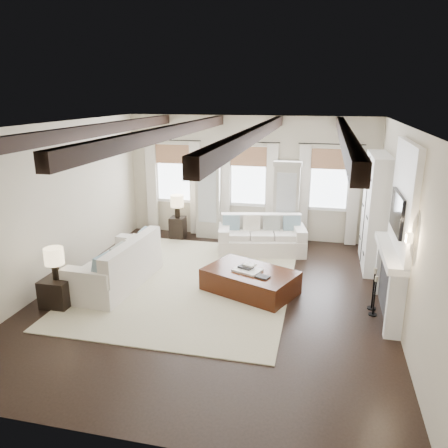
% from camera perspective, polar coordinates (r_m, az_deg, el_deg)
% --- Properties ---
extents(ground, '(7.50, 7.50, 0.00)m').
position_cam_1_polar(ground, '(8.48, -1.33, -9.36)').
color(ground, black).
rests_on(ground, ground).
extents(room_shell, '(6.54, 7.54, 3.22)m').
position_cam_1_polar(room_shell, '(8.56, 4.95, 4.24)').
color(room_shell, beige).
rests_on(room_shell, ground).
extents(area_rug, '(4.08, 5.00, 0.02)m').
position_cam_1_polar(area_rug, '(9.07, -4.52, -7.55)').
color(area_rug, beige).
rests_on(area_rug, ground).
extents(sofa_back, '(2.22, 1.34, 0.89)m').
position_cam_1_polar(sofa_back, '(10.66, 4.91, -1.82)').
color(sofa_back, white).
rests_on(sofa_back, ground).
extents(sofa_left, '(1.15, 2.31, 0.96)m').
position_cam_1_polar(sofa_left, '(9.04, -13.57, -5.50)').
color(sofa_left, white).
rests_on(sofa_left, ground).
extents(ottoman, '(1.98, 1.64, 0.45)m').
position_cam_1_polar(ottoman, '(8.57, 3.44, -7.45)').
color(ottoman, black).
rests_on(ottoman, ground).
extents(tray, '(0.61, 0.54, 0.04)m').
position_cam_1_polar(tray, '(8.44, 3.08, -6.04)').
color(tray, white).
rests_on(tray, ottoman).
extents(book_lower, '(0.32, 0.28, 0.04)m').
position_cam_1_polar(book_lower, '(8.49, 2.88, -5.61)').
color(book_lower, '#262628').
rests_on(book_lower, tray).
extents(book_upper, '(0.27, 0.24, 0.03)m').
position_cam_1_polar(book_upper, '(8.49, 3.32, -5.36)').
color(book_upper, beige).
rests_on(book_upper, book_lower).
extents(book_loose, '(0.29, 0.26, 0.03)m').
position_cam_1_polar(book_loose, '(8.18, 5.07, -6.90)').
color(book_loose, '#262628').
rests_on(book_loose, ottoman).
extents(side_table_front, '(0.52, 0.52, 0.52)m').
position_cam_1_polar(side_table_front, '(8.58, -20.84, -8.29)').
color(side_table_front, black).
rests_on(side_table_front, ground).
extents(lamp_front, '(0.34, 0.34, 0.59)m').
position_cam_1_polar(lamp_front, '(8.34, -21.31, -4.16)').
color(lamp_front, black).
rests_on(lamp_front, side_table_front).
extents(side_table_back, '(0.39, 0.39, 0.58)m').
position_cam_1_polar(side_table_back, '(11.71, -6.04, -0.48)').
color(side_table_back, black).
rests_on(side_table_back, ground).
extents(lamp_back, '(0.35, 0.35, 0.60)m').
position_cam_1_polar(lamp_back, '(11.52, -6.15, 2.82)').
color(lamp_back, black).
rests_on(lamp_back, side_table_back).
extents(candlestick_near, '(0.15, 0.15, 0.73)m').
position_cam_1_polar(candlestick_near, '(8.10, 19.03, -9.26)').
color(candlestick_near, black).
rests_on(candlestick_near, ground).
extents(candlestick_far, '(0.16, 0.16, 0.79)m').
position_cam_1_polar(candlestick_far, '(8.31, 18.90, -8.42)').
color(candlestick_far, black).
rests_on(candlestick_far, ground).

